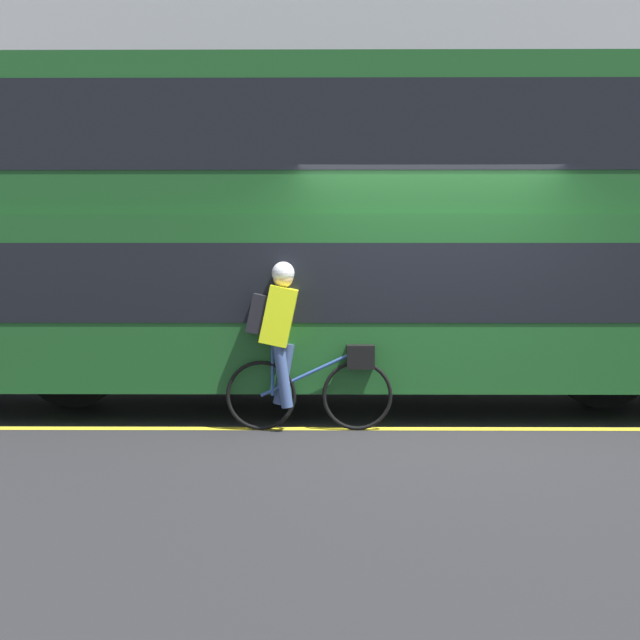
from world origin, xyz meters
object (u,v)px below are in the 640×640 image
Objects in this scene: bus at (337,223)px; street_sign_post at (530,269)px; cyclist_on_bike at (291,340)px; trash_bin at (245,321)px.

bus is 3.99× the size of street_sign_post.
bus is 1.82m from cyclist_on_bike.
street_sign_post is at bearing 53.51° from bus.
bus is at bearing -71.31° from trash_bin.
street_sign_post reaches higher than trash_bin.
bus is 4.51m from trash_bin.
trash_bin is at bearing 99.74° from cyclist_on_bike.
street_sign_post is (3.46, 5.41, 0.57)m from cyclist_on_bike.
trash_bin is 0.44× the size of street_sign_post.
bus reaches higher than street_sign_post.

